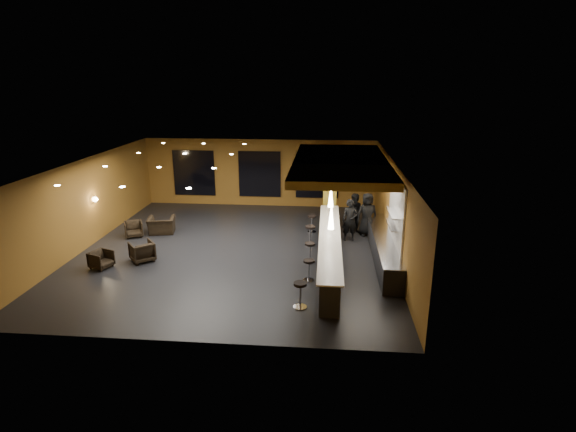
# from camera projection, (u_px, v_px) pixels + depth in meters

# --- Properties ---
(floor) EXTENTS (12.00, 13.00, 0.10)m
(floor) POSITION_uv_depth(u_px,v_px,m) (237.00, 251.00, 17.81)
(floor) COLOR black
(floor) RESTS_ON ground
(ceiling) EXTENTS (12.00, 13.00, 0.10)m
(ceiling) POSITION_uv_depth(u_px,v_px,m) (234.00, 161.00, 16.74)
(ceiling) COLOR black
(wall_back) EXTENTS (12.00, 0.10, 3.50)m
(wall_back) POSITION_uv_depth(u_px,v_px,m) (260.00, 173.00, 23.51)
(wall_back) COLOR brown
(wall_back) RESTS_ON floor
(wall_front) EXTENTS (12.00, 0.10, 3.50)m
(wall_front) POSITION_uv_depth(u_px,v_px,m) (183.00, 281.00, 11.04)
(wall_front) COLOR brown
(wall_front) RESTS_ON floor
(wall_left) EXTENTS (0.10, 13.00, 3.50)m
(wall_left) POSITION_uv_depth(u_px,v_px,m) (85.00, 204.00, 17.77)
(wall_left) COLOR brown
(wall_left) RESTS_ON floor
(wall_right) EXTENTS (0.10, 13.00, 3.50)m
(wall_right) POSITION_uv_depth(u_px,v_px,m) (395.00, 211.00, 16.78)
(wall_right) COLOR brown
(wall_right) RESTS_ON floor
(wood_soffit) EXTENTS (3.60, 8.00, 0.28)m
(wood_soffit) POSITION_uv_depth(u_px,v_px,m) (340.00, 163.00, 17.42)
(wood_soffit) COLOR #A37D2F
(wood_soffit) RESTS_ON ceiling
(window_left) EXTENTS (2.20, 0.06, 2.40)m
(window_left) POSITION_uv_depth(u_px,v_px,m) (194.00, 173.00, 23.70)
(window_left) COLOR black
(window_left) RESTS_ON wall_back
(window_center) EXTENTS (2.20, 0.06, 2.40)m
(window_center) POSITION_uv_depth(u_px,v_px,m) (260.00, 174.00, 23.42)
(window_center) COLOR black
(window_center) RESTS_ON wall_back
(window_right) EXTENTS (2.20, 0.06, 2.40)m
(window_right) POSITION_uv_depth(u_px,v_px,m) (317.00, 175.00, 23.17)
(window_right) COLOR black
(window_right) RESTS_ON wall_back
(tile_backsplash) EXTENTS (0.06, 3.20, 2.40)m
(tile_backsplash) POSITION_uv_depth(u_px,v_px,m) (396.00, 212.00, 15.76)
(tile_backsplash) COLOR white
(tile_backsplash) RESTS_ON wall_right
(bar_counter) EXTENTS (0.60, 8.00, 1.00)m
(bar_counter) POSITION_uv_depth(u_px,v_px,m) (329.00, 250.00, 16.39)
(bar_counter) COLOR black
(bar_counter) RESTS_ON floor
(bar_top) EXTENTS (0.78, 8.10, 0.05)m
(bar_top) POSITION_uv_depth(u_px,v_px,m) (330.00, 237.00, 16.24)
(bar_top) COLOR white
(bar_top) RESTS_ON bar_counter
(prep_counter) EXTENTS (0.70, 6.00, 0.86)m
(prep_counter) POSITION_uv_depth(u_px,v_px,m) (383.00, 249.00, 16.73)
(prep_counter) COLOR black
(prep_counter) RESTS_ON floor
(prep_top) EXTENTS (0.72, 6.00, 0.03)m
(prep_top) POSITION_uv_depth(u_px,v_px,m) (384.00, 237.00, 16.59)
(prep_top) COLOR silver
(prep_top) RESTS_ON prep_counter
(wall_shelf_lower) EXTENTS (0.30, 1.50, 0.03)m
(wall_shelf_lower) POSITION_uv_depth(u_px,v_px,m) (392.00, 225.00, 15.70)
(wall_shelf_lower) COLOR silver
(wall_shelf_lower) RESTS_ON wall_right
(wall_shelf_upper) EXTENTS (0.30, 1.50, 0.03)m
(wall_shelf_upper) POSITION_uv_depth(u_px,v_px,m) (393.00, 213.00, 15.56)
(wall_shelf_upper) COLOR silver
(wall_shelf_upper) RESTS_ON wall_right
(column) EXTENTS (0.60, 0.60, 3.50)m
(column) POSITION_uv_depth(u_px,v_px,m) (330.00, 187.00, 20.40)
(column) COLOR #A58925
(column) RESTS_ON floor
(wall_sconce) EXTENTS (0.22, 0.22, 0.22)m
(wall_sconce) POSITION_uv_depth(u_px,v_px,m) (95.00, 199.00, 18.22)
(wall_sconce) COLOR #FFE5B2
(wall_sconce) RESTS_ON wall_left
(pendant_0) EXTENTS (0.20, 0.20, 0.70)m
(pendant_0) POSITION_uv_depth(u_px,v_px,m) (331.00, 218.00, 13.94)
(pendant_0) COLOR white
(pendant_0) RESTS_ON wood_soffit
(pendant_1) EXTENTS (0.20, 0.20, 0.70)m
(pendant_1) POSITION_uv_depth(u_px,v_px,m) (331.00, 198.00, 16.32)
(pendant_1) COLOR white
(pendant_1) RESTS_ON wood_soffit
(pendant_2) EXTENTS (0.20, 0.20, 0.70)m
(pendant_2) POSITION_uv_depth(u_px,v_px,m) (330.00, 182.00, 18.70)
(pendant_2) COLOR white
(pendant_2) RESTS_ON wood_soffit
(staff_a) EXTENTS (0.65, 0.43, 1.76)m
(staff_a) POSITION_uv_depth(u_px,v_px,m) (350.00, 220.00, 18.56)
(staff_a) COLOR black
(staff_a) RESTS_ON floor
(staff_b) EXTENTS (0.94, 0.77, 1.78)m
(staff_b) POSITION_uv_depth(u_px,v_px,m) (356.00, 214.00, 19.45)
(staff_b) COLOR black
(staff_b) RESTS_ON floor
(staff_c) EXTENTS (1.02, 0.78, 1.86)m
(staff_c) POSITION_uv_depth(u_px,v_px,m) (367.00, 214.00, 19.19)
(staff_c) COLOR black
(staff_c) RESTS_ON floor
(armchair_a) EXTENTS (0.88, 0.87, 0.63)m
(armchair_a) POSITION_uv_depth(u_px,v_px,m) (101.00, 259.00, 16.04)
(armchair_a) COLOR black
(armchair_a) RESTS_ON floor
(armchair_b) EXTENTS (1.13, 1.13, 0.74)m
(armchair_b) POSITION_uv_depth(u_px,v_px,m) (142.00, 251.00, 16.63)
(armchair_b) COLOR black
(armchair_b) RESTS_ON floor
(armchair_c) EXTENTS (0.97, 0.98, 0.67)m
(armchair_c) POSITION_uv_depth(u_px,v_px,m) (134.00, 229.00, 19.17)
(armchair_c) COLOR black
(armchair_c) RESTS_ON floor
(armchair_d) EXTENTS (1.27, 1.16, 0.72)m
(armchair_d) POSITION_uv_depth(u_px,v_px,m) (162.00, 225.00, 19.59)
(armchair_d) COLOR black
(armchair_d) RESTS_ON floor
(bar_stool_0) EXTENTS (0.41, 0.41, 0.81)m
(bar_stool_0) POSITION_uv_depth(u_px,v_px,m) (300.00, 292.00, 13.19)
(bar_stool_0) COLOR silver
(bar_stool_0) RESTS_ON floor
(bar_stool_1) EXTENTS (0.38, 0.38, 0.74)m
(bar_stool_1) POSITION_uv_depth(u_px,v_px,m) (309.00, 267.00, 14.96)
(bar_stool_1) COLOR silver
(bar_stool_1) RESTS_ON floor
(bar_stool_2) EXTENTS (0.39, 0.39, 0.77)m
(bar_stool_2) POSITION_uv_depth(u_px,v_px,m) (310.00, 250.00, 16.42)
(bar_stool_2) COLOR silver
(bar_stool_2) RESTS_ON floor
(bar_stool_3) EXTENTS (0.42, 0.42, 0.83)m
(bar_stool_3) POSITION_uv_depth(u_px,v_px,m) (310.00, 233.00, 18.10)
(bar_stool_3) COLOR silver
(bar_stool_3) RESTS_ON floor
(bar_stool_4) EXTENTS (0.39, 0.39, 0.77)m
(bar_stool_4) POSITION_uv_depth(u_px,v_px,m) (312.00, 221.00, 19.67)
(bar_stool_4) COLOR silver
(bar_stool_4) RESTS_ON floor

